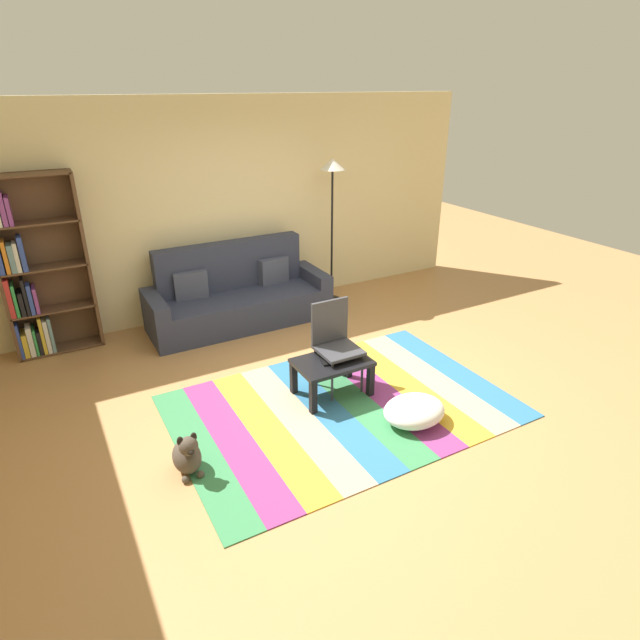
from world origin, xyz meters
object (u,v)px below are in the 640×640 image
pouf (414,411)px  folding_chair (334,338)px  standing_lamp (332,184)px  couch (238,297)px  tv_remote (324,362)px  coffee_table (332,367)px  dog (187,455)px  bookshelf (33,274)px

pouf → folding_chair: (-0.30, 0.91, 0.41)m
standing_lamp → folding_chair: bearing=-119.6°
couch → tv_remote: size_ratio=15.07×
couch → coffee_table: couch is taller
coffee_table → dog: bearing=-164.7°
pouf → dog: (-1.97, 0.34, 0.04)m
pouf → tv_remote: size_ratio=3.90×
couch → tv_remote: bearing=-87.8°
tv_remote → folding_chair: 0.28m
coffee_table → tv_remote: size_ratio=4.77×
standing_lamp → tv_remote: size_ratio=12.95×
standing_lamp → tv_remote: standing_lamp is taller
coffee_table → tv_remote: tv_remote is taller
bookshelf → couch: bearing=-7.4°
couch → pouf: bearing=-78.5°
dog → folding_chair: size_ratio=0.44×
couch → standing_lamp: (1.41, 0.05, 1.28)m
pouf → folding_chair: folding_chair is taller
pouf → dog: dog is taller
standing_lamp → tv_remote: (-1.32, -2.13, -1.23)m
coffee_table → pouf: (0.41, -0.77, -0.18)m
couch → dog: couch is taller
coffee_table → standing_lamp: (1.24, 2.13, 1.31)m
couch → coffee_table: (0.17, -2.08, -0.03)m
bookshelf → tv_remote: bearing=-46.1°
dog → standing_lamp: 4.06m
coffee_table → pouf: coffee_table is taller
coffee_table → standing_lamp: standing_lamp is taller
bookshelf → folding_chair: (2.47, -2.22, -0.40)m
dog → standing_lamp: (2.80, 2.56, 1.46)m
bookshelf → folding_chair: bookshelf is taller
pouf → folding_chair: size_ratio=0.65×
coffee_table → folding_chair: size_ratio=0.79×
dog → folding_chair: bearing=18.9°
bookshelf → standing_lamp: size_ratio=1.03×
dog → standing_lamp: size_ratio=0.20×
tv_remote → couch: bearing=105.0°
couch → dog: bearing=-119.0°
bookshelf → dog: (0.80, -2.79, -0.78)m
bookshelf → coffee_table: (2.36, -2.37, -0.63)m
dog → tv_remote: 1.55m
standing_lamp → pouf: bearing=-105.9°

